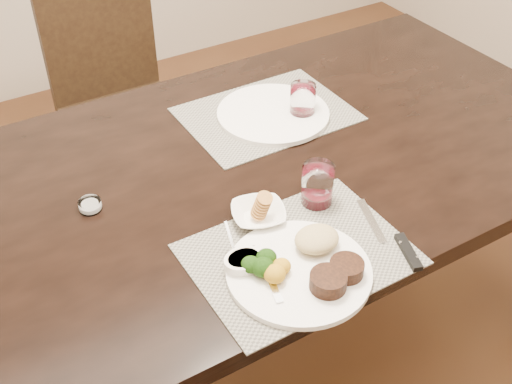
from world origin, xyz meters
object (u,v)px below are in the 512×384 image
steak_knife (399,244)px  far_plate (273,114)px  cracker_bowl (258,214)px  wine_glass_near (317,186)px  chair_far (116,92)px  dinner_plate (306,266)px

steak_knife → far_plate: (0.05, 0.59, 0.00)m
steak_knife → cracker_bowl: size_ratio=1.64×
wine_glass_near → far_plate: size_ratio=0.32×
chair_far → wine_glass_near: 1.19m
dinner_plate → steak_knife: bearing=-19.5°
dinner_plate → wine_glass_near: bearing=40.1°
chair_far → far_plate: size_ratio=2.85×
steak_knife → far_plate: size_ratio=0.80×
cracker_bowl → wine_glass_near: 0.15m
far_plate → wine_glass_near: bearing=-107.0°
steak_knife → cracker_bowl: 0.32m
far_plate → chair_far: bearing=104.3°
dinner_plate → chair_far: bearing=78.0°
cracker_bowl → wine_glass_near: wine_glass_near is taller
steak_knife → wine_glass_near: 0.23m
dinner_plate → far_plate: bearing=55.0°
steak_knife → cracker_bowl: cracker_bowl is taller
wine_glass_near → dinner_plate: bearing=-130.8°
chair_far → cracker_bowl: 1.17m
dinner_plate → far_plate: size_ratio=0.96×
steak_knife → dinner_plate: bearing=-171.6°
dinner_plate → far_plate: 0.61m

